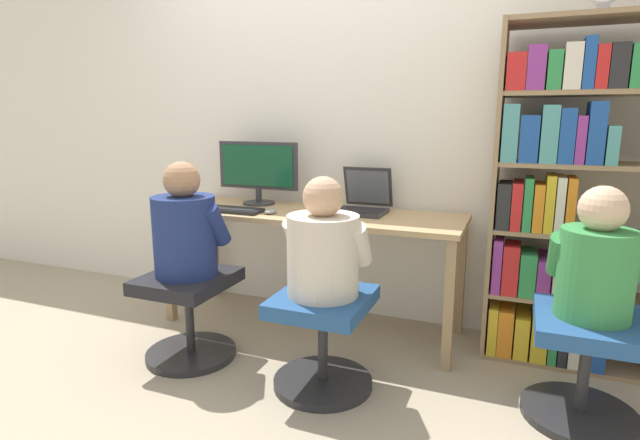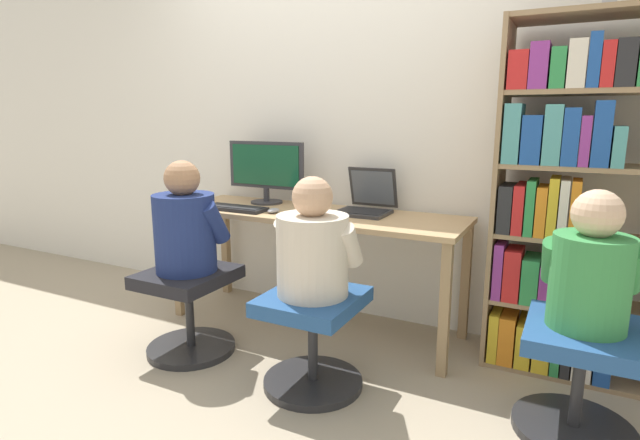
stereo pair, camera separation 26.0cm
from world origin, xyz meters
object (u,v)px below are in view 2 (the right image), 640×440
Objects in this scene: person_at_laptop at (313,247)px; person_near_shelf at (591,270)px; person_at_monitor at (185,226)px; desktop_monitor at (266,171)px; office_chair_side at (579,371)px; office_chair_left at (189,304)px; bookshelf at (566,212)px; office_chair_right at (313,332)px; laptop at (366,204)px; keyboard at (235,208)px.

person_near_shelf is at bearing 8.46° from person_at_laptop.
person_at_monitor reaches higher than person_near_shelf.
office_chair_side is at bearing -17.50° from desktop_monitor.
bookshelf is at bearing 21.03° from office_chair_left.
office_chair_right is 1.23m from person_near_shelf.
person_at_laptop is at bearing 90.00° from office_chair_right.
laptop reaches higher than office_chair_right.
desktop_monitor is at bearing 178.06° from bookshelf.
office_chair_right is at bearing -1.18° from person_at_monitor.
office_chair_right is (0.79, -0.01, 0.00)m from office_chair_left.
desktop_monitor reaches higher than laptop.
desktop_monitor is at bearing 162.60° from person_near_shelf.
person_near_shelf is (1.94, -0.30, -0.04)m from keyboard.
laptop is at bearing -1.06° from desktop_monitor.
office_chair_left is 0.81× the size of person_at_monitor.
keyboard is 0.92m from person_at_laptop.
office_chair_right is (0.76, -0.77, -0.67)m from desktop_monitor.
office_chair_right is at bearing -145.44° from bookshelf.
person_near_shelf is at bearing -78.10° from bookshelf.
laptop is at bearing 93.34° from person_at_laptop.
office_chair_left is 0.44m from person_at_monitor.
desktop_monitor is 0.74m from laptop.
laptop is at bearing 177.47° from bookshelf.
person_at_monitor is (-0.02, -0.76, -0.22)m from desktop_monitor.
laptop is 0.55× the size of person_at_monitor.
person_at_monitor is at bearing -175.33° from person_near_shelf.
person_at_monitor is 0.79m from person_at_laptop.
person_at_laptop is at bearing -30.46° from keyboard.
laptop is 0.76m from person_at_laptop.
desktop_monitor is 0.94× the size of person_at_monitor.
bookshelf is at bearing -1.94° from desktop_monitor.
person_at_monitor is (-0.00, 0.00, 0.44)m from office_chair_left.
person_near_shelf reaches higher than office_chair_left.
office_chair_left and office_chair_right have the same top height.
person_near_shelf is (1.93, 0.16, 0.43)m from office_chair_left.
office_chair_left is 1.00× the size of office_chair_side.
office_chair_right is at bearing -90.00° from person_at_laptop.
bookshelf is (1.82, 0.69, 0.12)m from person_at_monitor.
office_chair_right is 1.00× the size of office_chair_side.
bookshelf is at bearing 34.42° from person_at_laptop.
person_near_shelf is at bearing 4.80° from office_chair_left.
bookshelf is at bearing 20.91° from person_at_monitor.
person_at_monitor is at bearing 90.00° from office_chair_left.
desktop_monitor is 0.36m from keyboard.
person_near_shelf reaches higher than office_chair_side.
desktop_monitor is 1.16× the size of office_chair_right.
laptop is (0.72, -0.01, -0.16)m from desktop_monitor.
office_chair_right is 1.16m from office_chair_side.
person_at_monitor reaches higher than office_chair_left.
office_chair_right is 1.37m from bookshelf.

